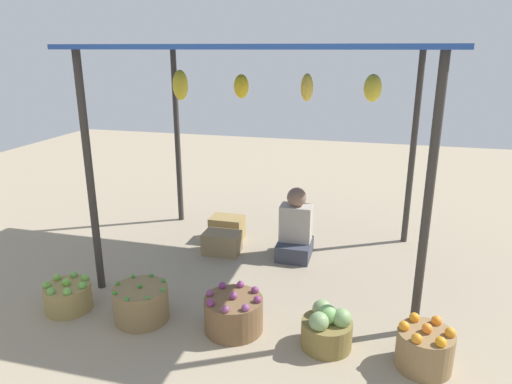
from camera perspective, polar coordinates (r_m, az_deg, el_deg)
name	(u,v)px	position (r m, az deg, el deg)	size (l,w,h in m)	color
ground_plane	(269,261)	(5.06, 1.58, -8.54)	(14.00, 14.00, 0.00)	tan
market_stall_structure	(271,65)	(4.56, 1.81, 15.37)	(3.17, 2.21, 2.23)	#38332D
vendor_person	(295,231)	(5.09, 4.88, -4.75)	(0.36, 0.44, 0.78)	#3A3C4A
basket_green_apples	(68,296)	(4.47, -22.14, -11.80)	(0.40, 0.40, 0.29)	#9B844C
basket_green_chilies	(141,303)	(4.13, -13.95, -13.15)	(0.46, 0.46, 0.33)	olive
basket_purple_onions	(234,313)	(3.88, -2.77, -14.71)	(0.48, 0.48, 0.34)	brown
basket_cabbages	(327,329)	(3.73, 8.71, -16.30)	(0.39, 0.39, 0.35)	olive
basket_oranges	(425,348)	(3.70, 20.06, -17.62)	(0.40, 0.40, 0.35)	olive
wooden_crate_near_vendor	(227,228)	(5.56, -3.59, -4.50)	(0.38, 0.28, 0.29)	#A18149
wooden_crate_stacked_rear	(222,243)	(5.22, -4.22, -6.24)	(0.40, 0.28, 0.24)	#877150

